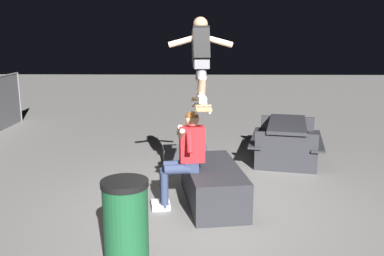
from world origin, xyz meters
TOP-DOWN VIEW (x-y plane):
  - ground_plane at (0.00, 0.00)m, footprint 40.00×40.00m
  - ledge_box_main at (0.19, -0.10)m, footprint 1.75×0.99m
  - person_sitting_on_ledge at (0.04, 0.31)m, footprint 0.60×0.78m
  - skateboard at (0.12, 0.08)m, footprint 1.03×0.29m
  - skater_airborne at (0.17, 0.08)m, footprint 0.63×0.89m
  - kicker_ramp at (1.99, 0.32)m, footprint 1.09×1.02m
  - picnic_table_back at (2.37, -1.60)m, footprint 1.94×1.66m
  - trash_bin at (-1.65, 0.84)m, footprint 0.48×0.48m

SIDE VIEW (x-z plane):
  - ground_plane at x=0.00m, z-range 0.00..0.00m
  - kicker_ramp at x=1.99m, z-range -0.13..0.25m
  - ledge_box_main at x=0.19m, z-range 0.00..0.55m
  - trash_bin at x=-1.65m, z-range 0.00..0.99m
  - picnic_table_back at x=2.37m, z-range 0.12..0.87m
  - person_sitting_on_ledge at x=0.04m, z-range 0.09..1.48m
  - skateboard at x=0.12m, z-range 1.38..1.53m
  - skater_airborne at x=0.17m, z-range 1.58..2.70m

